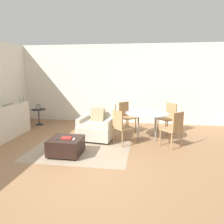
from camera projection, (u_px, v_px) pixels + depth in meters
name	position (u px, v px, depth m)	size (l,w,h in m)	color
ground_plane	(86.00, 167.00, 4.33)	(20.00, 20.00, 0.00)	#936B47
wall_back	(114.00, 84.00, 7.76)	(12.00, 0.06, 2.75)	white
area_rug	(79.00, 151.00, 5.18)	(2.35, 1.68, 0.01)	gray
armchair	(97.00, 126.00, 5.98)	(0.99, 0.93, 0.96)	beige
ottoman	(66.00, 146.00, 4.90)	(0.70, 0.68, 0.39)	black
book_stack	(67.00, 138.00, 4.83)	(0.23, 0.18, 0.03)	#B72D28
tv_remote_primary	(74.00, 139.00, 4.79)	(0.06, 0.15, 0.01)	#B7B7BC
tv_remote_secondary	(59.00, 139.00, 4.82)	(0.13, 0.14, 0.01)	#333338
potted_plant	(24.00, 119.00, 7.55)	(0.42, 0.42, 1.08)	maroon
side_table	(39.00, 114.00, 7.51)	(0.47, 0.47, 0.54)	black
picture_frame	(38.00, 107.00, 7.47)	(0.14, 0.07, 0.17)	black
dining_table	(147.00, 115.00, 6.01)	(1.21, 1.21, 0.73)	#99A8AD
dining_chair_near_left	(121.00, 125.00, 5.50)	(0.59, 0.59, 0.90)	tan
dining_chair_near_right	(174.00, 127.00, 5.30)	(0.59, 0.59, 0.90)	tan
dining_chair_far_left	(126.00, 115.00, 6.77)	(0.59, 0.59, 0.90)	tan
dining_chair_far_right	(169.00, 116.00, 6.57)	(0.59, 0.59, 0.90)	tan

